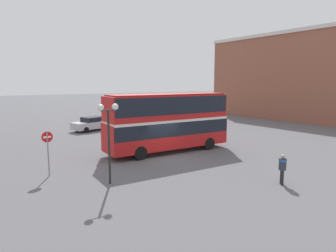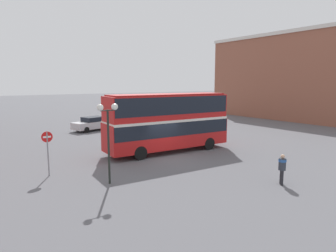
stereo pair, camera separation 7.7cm
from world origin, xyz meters
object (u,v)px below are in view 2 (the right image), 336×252
Objects in this scene: parked_car_kerb_near at (93,124)px; street_lamp_twin_globe at (108,122)px; parked_car_kerb_far at (176,117)px; double_decker_bus at (168,119)px; pedestrian_foreground at (282,166)px; no_entry_sign at (48,146)px.

street_lamp_twin_globe is (-6.20, -18.22, 2.64)m from parked_car_kerb_near.
parked_car_kerb_far is 25.58m from street_lamp_twin_globe.
double_decker_bus reaches higher than parked_car_kerb_near.
pedestrian_foreground is 0.63× the size of no_entry_sign.
pedestrian_foreground is 0.38× the size of street_lamp_twin_globe.
parked_car_kerb_near is 1.11× the size of street_lamp_twin_globe.
pedestrian_foreground is at bearing -83.00° from double_decker_bus.
double_decker_bus reaches higher than street_lamp_twin_globe.
pedestrian_foreground is 0.35× the size of parked_car_kerb_near.
parked_car_kerb_near is at bearing 71.20° from street_lamp_twin_globe.
parked_car_kerb_near is at bearing 97.78° from double_decker_bus.
parked_car_kerb_far is at bearing 35.24° from no_entry_sign.
double_decker_bus is 10.19m from pedestrian_foreground.
street_lamp_twin_globe is 1.64× the size of no_entry_sign.
double_decker_bus is 9.62m from no_entry_sign.
parked_car_kerb_far is 1.67× the size of no_entry_sign.
double_decker_bus reaches higher than no_entry_sign.
street_lamp_twin_globe is at bearing 41.75° from parked_car_kerb_far.
parked_car_kerb_near is (-0.93, 13.82, -1.87)m from double_decker_bus.
double_decker_bus is 6.12× the size of pedestrian_foreground.
pedestrian_foreground is 0.38× the size of parked_car_kerb_far.
no_entry_sign is at bearing 4.48° from pedestrian_foreground.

